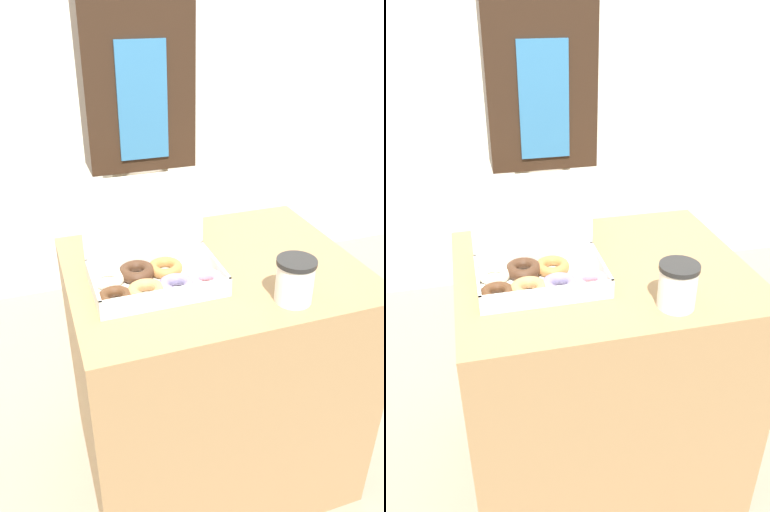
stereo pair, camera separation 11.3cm
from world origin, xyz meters
TOP-DOWN VIEW (x-y plane):
  - ground_plane at (0.00, 0.00)m, footprint 14.00×14.00m
  - wall_back at (0.00, 1.33)m, footprint 10.00×0.05m
  - table at (0.00, 0.00)m, footprint 0.81×0.65m
  - donut_box at (-0.19, -0.04)m, footprint 0.35×0.23m
  - coffee_cup at (0.12, -0.23)m, footprint 0.10×0.10m
  - person_customer at (-0.07, 0.56)m, footprint 0.36×0.23m

SIDE VIEW (x-z plane):
  - ground_plane at x=0.00m, z-range 0.00..0.00m
  - table at x=0.00m, z-range 0.00..0.78m
  - donut_box at x=-0.19m, z-range 0.68..0.95m
  - coffee_cup at x=0.12m, z-range 0.78..0.89m
  - person_customer at x=-0.07m, z-range 0.13..1.87m
  - wall_back at x=0.00m, z-range 0.00..2.60m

